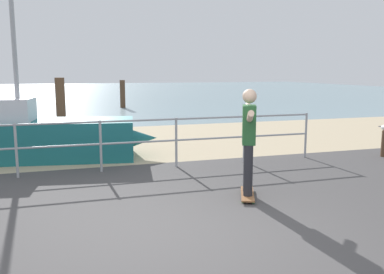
{
  "coord_description": "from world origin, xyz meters",
  "views": [
    {
      "loc": [
        -1.39,
        -4.61,
        2.02
      ],
      "look_at": [
        0.68,
        2.0,
        0.9
      ],
      "focal_mm": 38.87,
      "sensor_mm": 36.0,
      "label": 1
    }
  ],
  "objects": [
    {
      "name": "beach_strip",
      "position": [
        0.0,
        7.0,
        0.0
      ],
      "size": [
        24.0,
        6.0,
        0.04
      ],
      "primitive_type": "cube",
      "color": "tan",
      "rests_on": "ground"
    },
    {
      "name": "railing_fence",
      "position": [
        -2.25,
        3.6,
        0.7
      ],
      "size": [
        12.39,
        0.05,
        1.05
      ],
      "color": "#9EA0A5",
      "rests_on": "ground"
    },
    {
      "name": "groyne_post_3",
      "position": [
        1.71,
        17.73,
        0.74
      ],
      "size": [
        0.28,
        0.28,
        1.49
      ],
      "primitive_type": "cylinder",
      "color": "#513826",
      "rests_on": "ground"
    },
    {
      "name": "sailboat",
      "position": [
        -1.87,
        5.2,
        0.52
      ],
      "size": [
        5.06,
        2.08,
        4.68
      ],
      "color": "#19666B",
      "rests_on": "ground"
    },
    {
      "name": "skateboarder",
      "position": [
        1.35,
        1.2,
        1.02
      ],
      "size": [
        0.65,
        1.36,
        1.65
      ],
      "color": "#26262B",
      "rests_on": "skateboard"
    },
    {
      "name": "skateboard",
      "position": [
        1.35,
        1.2,
        0.07
      ],
      "size": [
        0.5,
        0.81,
        0.08
      ],
      "color": "brown",
      "rests_on": "ground"
    },
    {
      "name": "sea_surface",
      "position": [
        0.0,
        35.0,
        0.0
      ],
      "size": [
        72.0,
        50.0,
        0.04
      ],
      "primitive_type": "cube",
      "color": "#75939E",
      "rests_on": "ground"
    },
    {
      "name": "groyne_post_2",
      "position": [
        -1.46,
        12.28,
        0.87
      ],
      "size": [
        0.36,
        0.36,
        1.73
      ],
      "primitive_type": "cylinder",
      "color": "#513826",
      "rests_on": "ground"
    }
  ]
}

